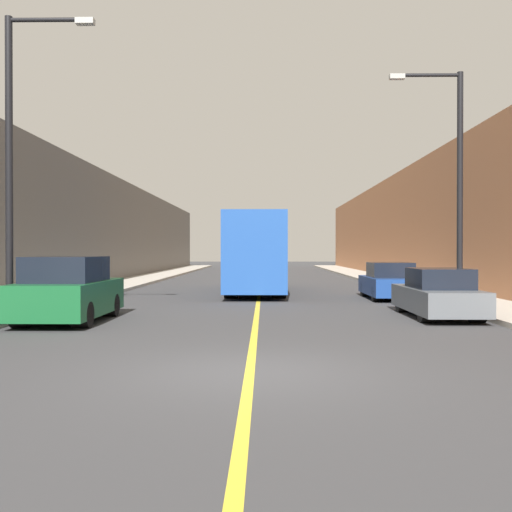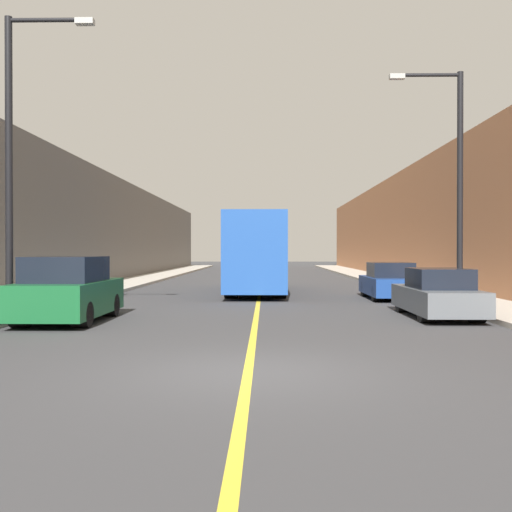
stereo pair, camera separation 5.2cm
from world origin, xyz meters
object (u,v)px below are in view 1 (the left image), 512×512
car_right_mid (389,283)px  street_lamp_left (16,148)px  bus (256,252)px  parked_suv_left (68,292)px  street_lamp_right (454,173)px  car_right_near (438,295)px

car_right_mid → street_lamp_left: size_ratio=0.51×
street_lamp_left → bus: bearing=61.9°
parked_suv_left → street_lamp_left: bearing=-170.7°
street_lamp_left → street_lamp_right: bearing=15.9°
bus → street_lamp_right: bearing=-50.8°
bus → car_right_mid: (5.51, -3.75, -1.22)m
bus → car_right_near: bus is taller
car_right_mid → street_lamp_right: bearing=-74.9°
car_right_near → car_right_mid: (-0.03, 6.75, 0.01)m
street_lamp_right → car_right_mid: bearing=105.1°
car_right_near → street_lamp_left: bearing=-172.9°
parked_suv_left → street_lamp_left: street_lamp_left is taller
car_right_near → street_lamp_left: 12.73m
parked_suv_left → car_right_mid: 13.26m
parked_suv_left → car_right_near: bearing=6.8°
street_lamp_left → parked_suv_left: bearing=9.3°
car_right_mid → street_lamp_right: street_lamp_right is taller
parked_suv_left → street_lamp_right: bearing=16.7°
bus → car_right_near: bearing=-62.2°
bus → car_right_mid: bus is taller
bus → car_right_near: 11.93m
bus → street_lamp_right: size_ratio=1.39×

